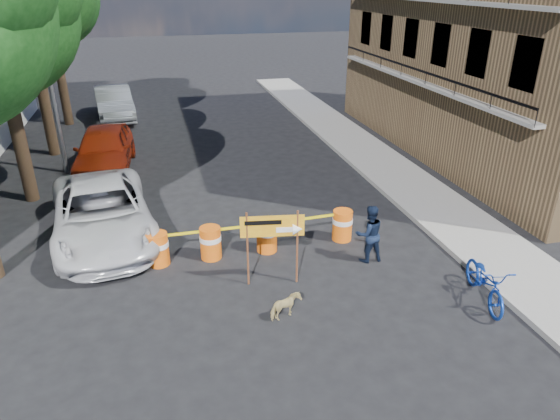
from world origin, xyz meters
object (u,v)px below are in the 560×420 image
sedan_red (104,149)px  pedestrian (369,234)px  detour_sign (281,231)px  bicycle (489,263)px  barrel_mid_right (267,235)px  barrel_far_left (158,248)px  barrel_far_right (342,225)px  dog (286,307)px  sedan_silver (114,103)px  suv_white (102,213)px  barrel_mid_left (211,242)px

sedan_red → pedestrian: bearing=-48.4°
detour_sign → bicycle: bicycle is taller
barrel_mid_right → barrel_far_left: bearing=-179.9°
barrel_far_right → detour_sign: size_ratio=0.46×
barrel_far_left → sedan_red: 8.02m
dog → sedan_silver: sedan_silver is taller
barrel_mid_right → suv_white: (-4.39, 1.90, 0.33)m
bicycle → dog: 4.73m
barrel_mid_left → dog: bearing=-67.5°
pedestrian → sedan_silver: (-7.19, 17.19, 0.04)m
barrel_far_right → sedan_silver: (-6.95, 15.91, 0.37)m
pedestrian → barrel_far_left: bearing=-13.7°
barrel_far_left → sedan_silver: bearing=96.3°
barrel_far_left → sedan_red: bearing=102.7°
barrel_mid_right → sedan_silver: bearing=106.4°
barrel_far_left → barrel_mid_left: 1.38m
pedestrian → barrel_far_right: bearing=-80.7°
bicycle → sedan_red: bicycle is taller
barrel_far_right → pedestrian: 1.34m
detour_sign → pedestrian: detour_sign is taller
dog → barrel_mid_right: bearing=-28.3°
detour_sign → sedan_silver: (-4.68, 17.69, -0.60)m
barrel_mid_right → sedan_red: sedan_red is taller
barrel_far_left → barrel_mid_right: 2.92m
barrel_mid_right → dog: bearing=-95.1°
barrel_far_left → barrel_mid_left: (1.38, -0.00, 0.00)m
barrel_far_right → dog: (-2.52, -3.18, -0.17)m
sedan_red → sedan_silver: sedan_red is taller
dog → sedan_red: 11.74m
barrel_mid_left → sedan_silver: size_ratio=0.18×
barrel_mid_left → sedan_red: size_ratio=0.18×
barrel_mid_right → sedan_silver: size_ratio=0.18×
barrel_far_right → barrel_far_left: bearing=-178.7°
detour_sign → pedestrian: (2.51, 0.50, -0.64)m
detour_sign → bicycle: (4.40, -1.89, -0.43)m
sedan_silver → detour_sign: bearing=-82.2°
detour_sign → bicycle: size_ratio=0.97×
bicycle → pedestrian: bearing=140.4°
dog → sedan_silver: (-4.43, 19.09, 0.54)m
barrel_mid_right → suv_white: suv_white is taller
barrel_mid_left → barrel_mid_right: size_ratio=1.00×
sedan_red → barrel_mid_left: bearing=-65.1°
barrel_mid_right → sedan_silver: 16.70m
barrel_mid_left → detour_sign: size_ratio=0.46×
barrel_mid_left → pedestrian: pedestrian is taller
sedan_red → suv_white: bearing=-84.2°
barrel_mid_left → barrel_far_right: size_ratio=1.00×
detour_sign → sedan_silver: 18.31m
barrel_far_right → suv_white: size_ratio=0.16×
barrel_far_left → sedan_silver: size_ratio=0.18×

